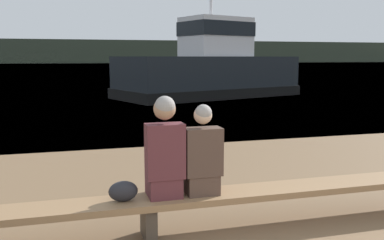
{
  "coord_description": "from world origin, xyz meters",
  "views": [
    {
      "loc": [
        -1.7,
        -1.88,
        1.89
      ],
      "look_at": [
        0.34,
        5.36,
        0.78
      ],
      "focal_mm": 40.0,
      "sensor_mm": 36.0,
      "label": 1
    }
  ],
  "objects_px": {
    "bench_main": "(148,205)",
    "tugboat_red": "(210,71)",
    "shopping_bag": "(123,191)",
    "person_right": "(202,156)",
    "person_left": "(165,152)"
  },
  "relations": [
    {
      "from": "person_left",
      "to": "person_right",
      "type": "bearing_deg",
      "value": 0.61
    },
    {
      "from": "bench_main",
      "to": "tugboat_red",
      "type": "distance_m",
      "value": 16.49
    },
    {
      "from": "person_left",
      "to": "person_right",
      "type": "distance_m",
      "value": 0.42
    },
    {
      "from": "bench_main",
      "to": "person_right",
      "type": "relative_size",
      "value": 9.02
    },
    {
      "from": "bench_main",
      "to": "shopping_bag",
      "type": "xyz_separation_m",
      "value": [
        -0.26,
        -0.0,
        0.17
      ]
    },
    {
      "from": "tugboat_red",
      "to": "bench_main",
      "type": "bearing_deg",
      "value": 140.64
    },
    {
      "from": "bench_main",
      "to": "tugboat_red",
      "type": "bearing_deg",
      "value": 69.63
    },
    {
      "from": "person_right",
      "to": "tugboat_red",
      "type": "xyz_separation_m",
      "value": [
        5.14,
        15.43,
        0.35
      ]
    },
    {
      "from": "person_left",
      "to": "shopping_bag",
      "type": "xyz_separation_m",
      "value": [
        -0.44,
        -0.01,
        -0.38
      ]
    },
    {
      "from": "bench_main",
      "to": "person_left",
      "type": "distance_m",
      "value": 0.59
    },
    {
      "from": "person_right",
      "to": "shopping_bag",
      "type": "xyz_separation_m",
      "value": [
        -0.84,
        -0.01,
        -0.31
      ]
    },
    {
      "from": "person_left",
      "to": "tugboat_red",
      "type": "relative_size",
      "value": 0.11
    },
    {
      "from": "shopping_bag",
      "to": "tugboat_red",
      "type": "height_order",
      "value": "tugboat_red"
    },
    {
      "from": "shopping_bag",
      "to": "tugboat_red",
      "type": "xyz_separation_m",
      "value": [
        5.99,
        15.44,
        0.66
      ]
    },
    {
      "from": "shopping_bag",
      "to": "tugboat_red",
      "type": "bearing_deg",
      "value": 68.8
    }
  ]
}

